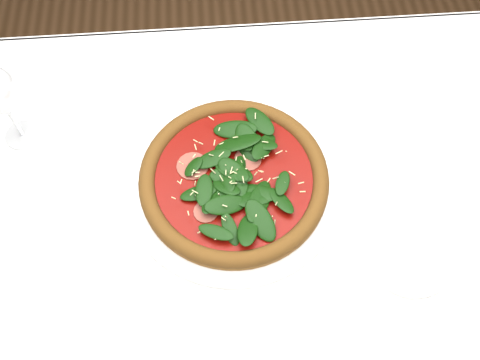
{
  "coord_description": "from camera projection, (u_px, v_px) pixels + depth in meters",
  "views": [
    {
      "loc": [
        -0.03,
        -0.42,
        1.57
      ],
      "look_at": [
        0.0,
        0.02,
        0.77
      ],
      "focal_mm": 40.0,
      "sensor_mm": 36.0,
      "label": 1
    }
  ],
  "objects": [
    {
      "name": "ground",
      "position": [
        240.0,
        312.0,
        1.58
      ],
      "size": [
        6.0,
        6.0,
        0.0
      ],
      "primitive_type": "plane",
      "color": "brown",
      "rests_on": "ground"
    },
    {
      "name": "pizza",
      "position": [
        234.0,
        177.0,
        0.91
      ],
      "size": [
        0.42,
        0.42,
        0.04
      ],
      "rotation": [
        0.0,
        0.0,
        0.38
      ],
      "color": "#9D6826",
      "rests_on": "plate"
    },
    {
      "name": "saucer_near",
      "position": [
        410.0,
        257.0,
        0.86
      ],
      "size": [
        0.14,
        0.14,
        0.01
      ],
      "color": "white",
      "rests_on": "dining_table"
    },
    {
      "name": "plate",
      "position": [
        234.0,
        183.0,
        0.93
      ],
      "size": [
        0.38,
        0.38,
        0.02
      ],
      "color": "white",
      "rests_on": "dining_table"
    },
    {
      "name": "dining_table",
      "position": [
        240.0,
        221.0,
        1.01
      ],
      "size": [
        1.21,
        0.81,
        0.75
      ],
      "color": "white",
      "rests_on": "ground"
    }
  ]
}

